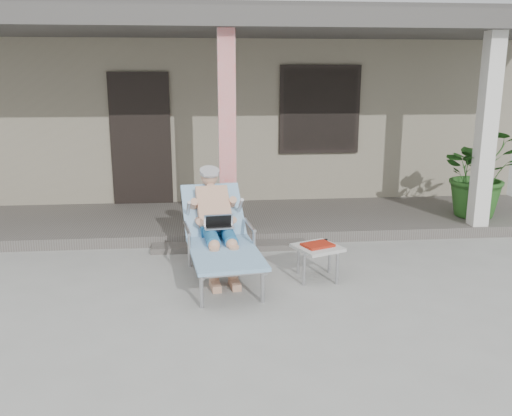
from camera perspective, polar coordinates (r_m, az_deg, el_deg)
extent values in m
plane|color=#9E9E99|center=(5.33, -1.77, -10.51)|extent=(60.00, 60.00, 0.00)
cube|color=gray|center=(11.38, -4.09, 10.25)|extent=(10.00, 5.00, 3.00)
cube|color=#474442|center=(11.39, -4.24, 18.56)|extent=(10.40, 5.40, 0.30)
cube|color=black|center=(8.93, -12.01, 7.09)|extent=(0.95, 0.06, 2.10)
cube|color=black|center=(9.04, 6.72, 10.24)|extent=(1.20, 0.06, 1.30)
cube|color=black|center=(9.04, 6.73, 10.24)|extent=(1.32, 0.05, 1.42)
cube|color=#605B56|center=(8.14, -3.21, -1.33)|extent=(10.00, 2.00, 0.15)
cube|color=red|center=(7.05, -3.06, 7.75)|extent=(0.22, 0.22, 2.61)
cube|color=silver|center=(8.01, 23.07, 7.40)|extent=(0.22, 0.22, 2.61)
cube|color=#474442|center=(7.89, -3.50, 18.75)|extent=(10.00, 2.30, 0.24)
cube|color=#605B56|center=(7.05, -2.80, -4.05)|extent=(2.00, 0.30, 0.07)
cylinder|color=#B7B7BC|center=(5.30, -5.76, -8.63)|extent=(0.04, 0.04, 0.36)
cylinder|color=#B7B7BC|center=(5.39, 0.68, -8.15)|extent=(0.04, 0.04, 0.36)
cylinder|color=#B7B7BC|center=(6.41, -7.01, -4.63)|extent=(0.04, 0.04, 0.36)
cylinder|color=#B7B7BC|center=(6.49, -1.70, -4.30)|extent=(0.04, 0.04, 0.36)
cube|color=#B7B7BC|center=(5.68, -3.30, -4.93)|extent=(0.74, 1.25, 0.03)
cube|color=#95BEE7|center=(5.67, -3.30, -4.71)|extent=(0.84, 1.30, 0.04)
cube|color=#B7B7BC|center=(6.43, -4.55, -0.58)|extent=(0.67, 0.63, 0.48)
cube|color=#95BEE7|center=(6.42, -4.55, -0.30)|extent=(0.77, 0.71, 0.54)
cylinder|color=#A7A7AA|center=(6.61, -4.96, 3.89)|extent=(0.26, 0.26, 0.13)
cube|color=silver|center=(6.02, -3.96, -1.96)|extent=(0.35, 0.26, 0.23)
cube|color=beige|center=(5.98, 6.50, -4.17)|extent=(0.59, 0.59, 0.04)
cylinder|color=#B7B7BC|center=(5.84, 5.08, -6.54)|extent=(0.03, 0.03, 0.34)
cylinder|color=#B7B7BC|center=(5.91, 8.53, -6.38)|extent=(0.03, 0.03, 0.34)
cylinder|color=#B7B7BC|center=(6.17, 4.46, -5.39)|extent=(0.03, 0.03, 0.34)
cylinder|color=#B7B7BC|center=(6.24, 7.74, -5.25)|extent=(0.03, 0.03, 0.34)
cube|color=#A62311|center=(5.97, 6.51, -3.88)|extent=(0.38, 0.34, 0.03)
cube|color=black|center=(6.08, 6.28, -3.59)|extent=(0.30, 0.14, 0.03)
imported|color=#26591E|center=(8.63, 22.48, 3.43)|extent=(1.24, 1.10, 1.30)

